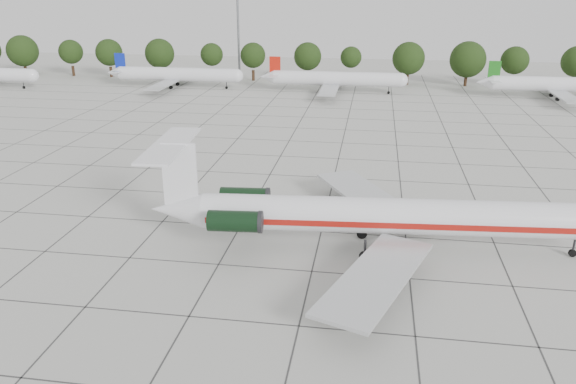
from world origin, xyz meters
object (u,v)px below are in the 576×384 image
floodlight_mast (238,17)px  bg_airliner_b (177,75)px  bg_airliner_c (336,79)px  main_airliner (372,215)px  ground_crew (424,223)px  bg_airliner_d (561,85)px

floodlight_mast → bg_airliner_b: bearing=-117.3°
bg_airliner_b → bg_airliner_c: bearing=-0.8°
main_airliner → ground_crew: 7.22m
bg_airliner_d → floodlight_mast: floodlight_mast is taller
bg_airliner_b → bg_airliner_d: same height
main_airliner → bg_airliner_d: size_ratio=1.45×
ground_crew → bg_airliner_c: 72.41m
ground_crew → bg_airliner_b: size_ratio=0.07×
ground_crew → bg_airliner_c: size_ratio=0.07×
bg_airliner_b → bg_airliner_d: 81.50m
ground_crew → floodlight_mast: size_ratio=0.07×
main_airliner → bg_airliner_b: bearing=115.9°
bg_airliner_d → floodlight_mast: (-71.66, 19.81, 11.37)m
bg_airliner_c → bg_airliner_b: bearing=179.2°
main_airliner → floodlight_mast: size_ratio=1.61×
main_airliner → ground_crew: bearing=37.7°
main_airliner → floodlight_mast: floodlight_mast is taller
bg_airliner_c → floodlight_mast: (-25.94, 19.58, 11.37)m
bg_airliner_d → main_airliner: bearing=-116.1°
bg_airliner_b → bg_airliner_c: (35.79, -0.51, 0.00)m
bg_airliner_b → bg_airliner_c: same height
main_airliner → bg_airliner_b: 88.20m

